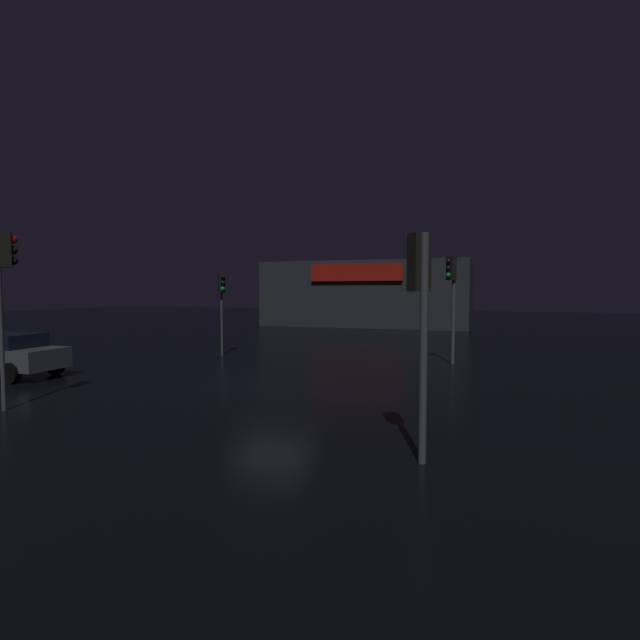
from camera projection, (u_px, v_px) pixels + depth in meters
name	position (u px, v px, depth m)	size (l,w,h in m)	color
ground_plane	(272.00, 384.00, 15.19)	(120.00, 120.00, 0.00)	black
store_building	(368.00, 294.00, 41.08)	(17.05, 7.73, 5.38)	#33383D
traffic_signal_main	(452.00, 289.00, 19.03)	(0.41, 0.43, 4.31)	#595B60
traffic_signal_opposite	(222.00, 292.00, 21.52)	(0.42, 0.42, 3.75)	#595B60
traffic_signal_cross_left	(5.00, 274.00, 11.64)	(0.41, 0.43, 4.36)	#595B60
traffic_signal_cross_right	(420.00, 298.00, 8.12)	(0.42, 0.42, 3.92)	#595B60
car_near	(1.00, 354.00, 16.40)	(4.51, 2.11, 1.50)	slate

